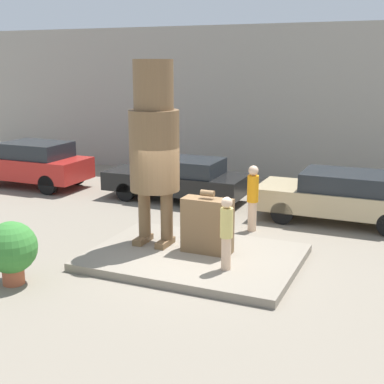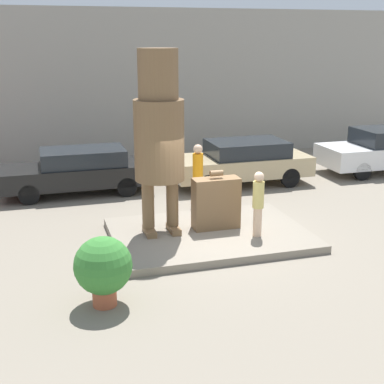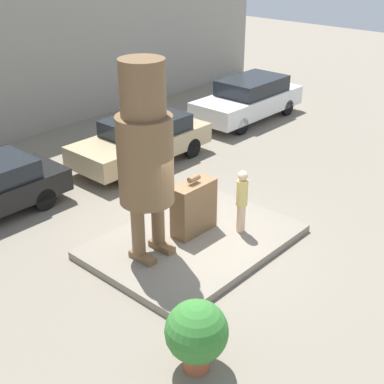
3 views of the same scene
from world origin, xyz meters
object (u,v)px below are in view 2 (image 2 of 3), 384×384
object	(u,v)px
statue_figure	(159,129)
giant_suitcase	(216,203)
parked_car_black	(78,170)
planter_pot	(103,267)
tourist	(258,201)
worker_hivis	(198,172)
parked_car_tan	(242,161)

from	to	relation	value
statue_figure	giant_suitcase	world-z (taller)	statue_figure
parked_car_black	planter_pot	xyz separation A→B (m)	(-0.20, -7.48, 0.01)
tourist	planter_pot	size ratio (longest dim) A/B	1.19
tourist	worker_hivis	distance (m)	3.33
giant_suitcase	parked_car_black	world-z (taller)	giant_suitcase
statue_figure	tourist	size ratio (longest dim) A/B	2.75
parked_car_black	planter_pot	size ratio (longest dim) A/B	3.52
tourist	parked_car_tan	distance (m)	5.32
planter_pot	parked_car_tan	bearing A→B (deg)	52.38
giant_suitcase	tourist	xyz separation A→B (m)	(0.75, -0.82, 0.22)
planter_pot	worker_hivis	world-z (taller)	worker_hivis
statue_figure	planter_pot	distance (m)	3.93
tourist	worker_hivis	xyz separation A→B (m)	(-0.45, 3.30, -0.06)
worker_hivis	tourist	bearing A→B (deg)	-82.27
giant_suitcase	planter_pot	distance (m)	4.21
statue_figure	planter_pot	size ratio (longest dim) A/B	3.27
parked_car_tan	worker_hivis	xyz separation A→B (m)	(-2.06, -1.77, 0.20)
parked_car_tan	worker_hivis	bearing A→B (deg)	40.74
giant_suitcase	tourist	distance (m)	1.13
parked_car_tan	worker_hivis	distance (m)	2.72
statue_figure	worker_hivis	size ratio (longest dim) A/B	2.41
statue_figure	parked_car_black	distance (m)	5.17
worker_hivis	parked_car_black	bearing A→B (deg)	146.07
parked_car_black	giant_suitcase	bearing A→B (deg)	122.06
worker_hivis	parked_car_tan	bearing A→B (deg)	40.74
parked_car_black	worker_hivis	distance (m)	3.87
statue_figure	planter_pot	xyz separation A→B (m)	(-1.74, -2.94, -1.94)
planter_pot	worker_hivis	size ratio (longest dim) A/B	0.74
parked_car_tan	parked_car_black	bearing A→B (deg)	-4.17
parked_car_tan	worker_hivis	world-z (taller)	worker_hivis
tourist	parked_car_tan	bearing A→B (deg)	72.37
giant_suitcase	parked_car_black	bearing A→B (deg)	122.06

